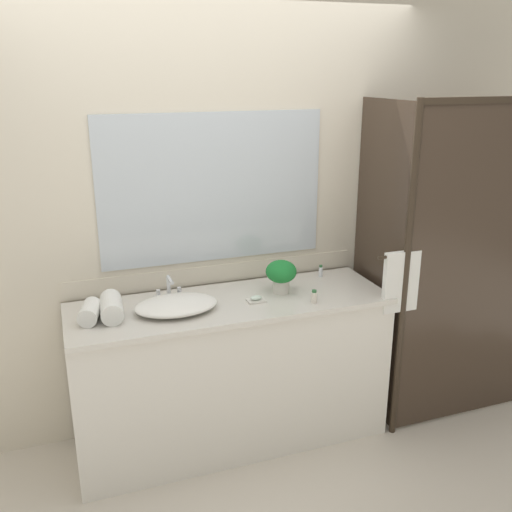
{
  "coord_description": "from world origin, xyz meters",
  "views": [
    {
      "loc": [
        -0.86,
        -2.82,
        2.13
      ],
      "look_at": [
        0.15,
        0.0,
        1.15
      ],
      "focal_mm": 39.92,
      "sensor_mm": 36.0,
      "label": 1
    }
  ],
  "objects": [
    {
      "name": "rolled_towel_middle",
      "position": [
        -0.65,
        0.0,
        0.96
      ],
      "size": [
        0.13,
        0.25,
        0.12
      ],
      "primitive_type": "cylinder",
      "rotation": [
        1.57,
        0.0,
        -0.07
      ],
      "color": "white",
      "rests_on": "vanity_cabinet"
    },
    {
      "name": "amenity_bottle_body_wash",
      "position": [
        0.43,
        -0.18,
        0.94
      ],
      "size": [
        0.03,
        0.03,
        0.08
      ],
      "color": "silver",
      "rests_on": "vanity_cabinet"
    },
    {
      "name": "sink_basin",
      "position": [
        -0.32,
        -0.03,
        0.93
      ],
      "size": [
        0.45,
        0.31,
        0.07
      ],
      "primitive_type": "ellipsoid",
      "color": "white",
      "rests_on": "vanity_cabinet"
    },
    {
      "name": "amenity_bottle_shampoo",
      "position": [
        0.65,
        0.19,
        0.94
      ],
      "size": [
        0.02,
        0.02,
        0.08
      ],
      "color": "silver",
      "rests_on": "vanity_cabinet"
    },
    {
      "name": "vanity_cabinet",
      "position": [
        0.0,
        0.01,
        0.45
      ],
      "size": [
        1.8,
        0.58,
        0.9
      ],
      "color": "silver",
      "rests_on": "ground_plane"
    },
    {
      "name": "soap_dish",
      "position": [
        0.13,
        -0.06,
        0.91
      ],
      "size": [
        0.1,
        0.07,
        0.04
      ],
      "color": "silver",
      "rests_on": "vanity_cabinet"
    },
    {
      "name": "rolled_towel_near_edge",
      "position": [
        -0.76,
        -0.01,
        0.95
      ],
      "size": [
        0.14,
        0.2,
        0.1
      ],
      "primitive_type": "cylinder",
      "rotation": [
        1.57,
        0.0,
        -0.24
      ],
      "color": "white",
      "rests_on": "vanity_cabinet"
    },
    {
      "name": "wall_back_with_mirror",
      "position": [
        0.0,
        0.34,
        1.3
      ],
      "size": [
        4.4,
        0.06,
        2.6
      ],
      "color": "beige",
      "rests_on": "ground_plane"
    },
    {
      "name": "faucet",
      "position": [
        -0.32,
        0.15,
        0.95
      ],
      "size": [
        0.17,
        0.13,
        0.14
      ],
      "color": "silver",
      "rests_on": "vanity_cabinet"
    },
    {
      "name": "ground_plane",
      "position": [
        0.0,
        0.0,
        0.0
      ],
      "size": [
        8.0,
        8.0,
        0.0
      ],
      "primitive_type": "plane",
      "color": "beige"
    },
    {
      "name": "shower_enclosure",
      "position": [
        1.27,
        -0.19,
        1.03
      ],
      "size": [
        1.2,
        0.59,
        2.0
      ],
      "color": "#2D2319",
      "rests_on": "ground_plane"
    },
    {
      "name": "potted_plant",
      "position": [
        0.31,
        0.03,
        1.02
      ],
      "size": [
        0.18,
        0.18,
        0.19
      ],
      "color": "beige",
      "rests_on": "vanity_cabinet"
    }
  ]
}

